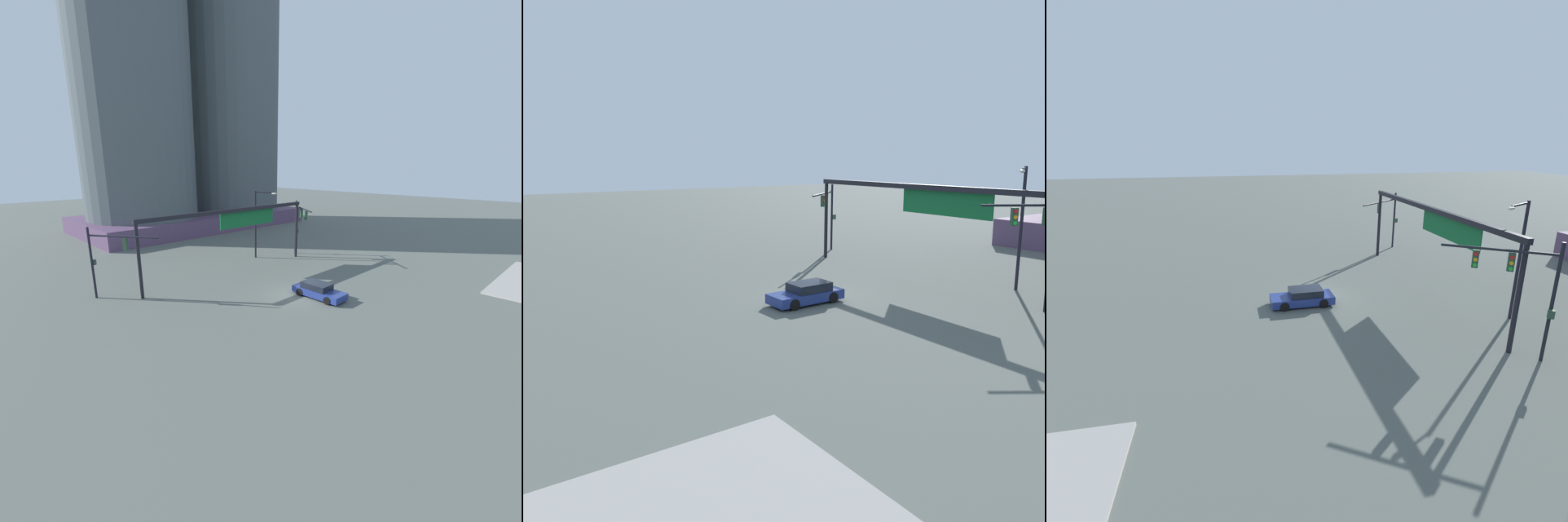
% 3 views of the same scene
% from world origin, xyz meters
% --- Properties ---
extents(ground_plane, '(208.46, 208.46, 0.00)m').
position_xyz_m(ground_plane, '(0.00, 0.00, 0.00)').
color(ground_plane, '#595F58').
extents(traffic_signal_near_corner, '(3.60, 5.13, 5.88)m').
position_xyz_m(traffic_signal_near_corner, '(-11.47, 10.15, 3.87)').
color(traffic_signal_near_corner, black).
rests_on(traffic_signal_near_corner, ground).
extents(traffic_signal_opposite_side, '(3.51, 4.78, 6.47)m').
position_xyz_m(traffic_signal_opposite_side, '(9.91, 8.25, 4.38)').
color(traffic_signal_opposite_side, black).
rests_on(traffic_signal_opposite_side, ground).
extents(streetlamp_curved_arm, '(1.37, 2.40, 7.74)m').
position_xyz_m(streetlamp_curved_arm, '(6.03, 11.22, 4.53)').
color(streetlamp_curved_arm, black).
rests_on(streetlamp_curved_arm, ground).
extents(overhead_sign_gantry, '(19.66, 0.43, 6.48)m').
position_xyz_m(overhead_sign_gantry, '(0.53, 8.53, 5.40)').
color(overhead_sign_gantry, black).
rests_on(overhead_sign_gantry, ground).
extents(sedan_car_approaching, '(1.85, 4.43, 1.21)m').
position_xyz_m(sedan_car_approaching, '(0.93, -1.34, 0.57)').
color(sedan_car_approaching, navy).
rests_on(sedan_car_approaching, ground).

